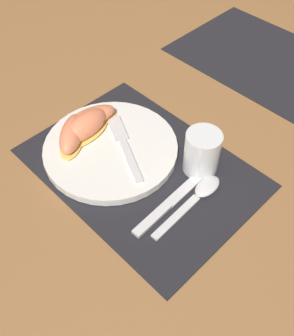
% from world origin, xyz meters
% --- Properties ---
extents(ground_plane, '(3.00, 3.00, 0.00)m').
position_xyz_m(ground_plane, '(0.00, 0.00, 0.00)').
color(ground_plane, olive).
extents(placemat, '(0.43, 0.31, 0.00)m').
position_xyz_m(placemat, '(0.00, 0.00, 0.00)').
color(placemat, black).
rests_on(placemat, ground_plane).
extents(placemat_far, '(0.43, 0.31, 0.00)m').
position_xyz_m(placemat_far, '(-0.04, 0.47, 0.00)').
color(placemat_far, black).
rests_on(placemat_far, ground_plane).
extents(plate, '(0.27, 0.27, 0.02)m').
position_xyz_m(plate, '(-0.07, -0.01, 0.01)').
color(plate, white).
rests_on(plate, placemat).
extents(juice_glass, '(0.07, 0.07, 0.09)m').
position_xyz_m(juice_glass, '(0.08, 0.08, 0.04)').
color(juice_glass, silver).
rests_on(juice_glass, placemat).
extents(knife, '(0.03, 0.22, 0.01)m').
position_xyz_m(knife, '(0.10, -0.01, 0.01)').
color(knife, silver).
rests_on(knife, placemat).
extents(spoon, '(0.04, 0.18, 0.01)m').
position_xyz_m(spoon, '(0.12, 0.03, 0.01)').
color(spoon, silver).
rests_on(spoon, placemat).
extents(fork, '(0.17, 0.10, 0.00)m').
position_xyz_m(fork, '(-0.06, 0.01, 0.02)').
color(fork, silver).
rests_on(fork, plate).
extents(citrus_wedge_0, '(0.07, 0.12, 0.03)m').
position_xyz_m(citrus_wedge_0, '(-0.15, -0.00, 0.03)').
color(citrus_wedge_0, '#F7C656').
rests_on(citrus_wedge_0, plate).
extents(citrus_wedge_1, '(0.07, 0.12, 0.05)m').
position_xyz_m(citrus_wedge_1, '(-0.13, -0.03, 0.04)').
color(citrus_wedge_1, '#F7C656').
rests_on(citrus_wedge_1, plate).
extents(citrus_wedge_2, '(0.11, 0.11, 0.04)m').
position_xyz_m(citrus_wedge_2, '(-0.13, -0.06, 0.04)').
color(citrus_wedge_2, '#F7C656').
rests_on(citrus_wedge_2, plate).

